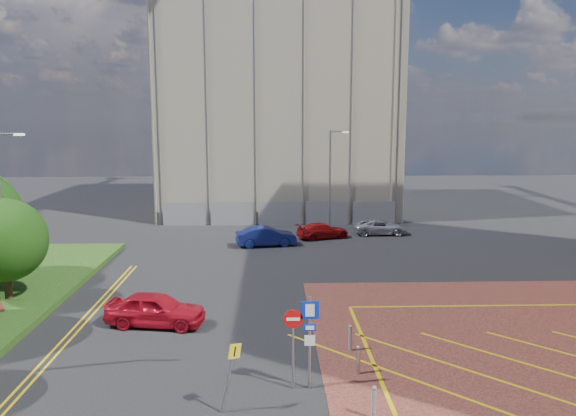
{
  "coord_description": "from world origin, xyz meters",
  "views": [
    {
      "loc": [
        -0.78,
        -16.6,
        8.99
      ],
      "look_at": [
        -0.09,
        5.07,
        5.48
      ],
      "focal_mm": 35.0,
      "sensor_mm": 36.0,
      "label": 1
    }
  ],
  "objects_px": {
    "tree_c": "(4,240)",
    "lamp_back": "(331,176)",
    "car_silver_back": "(380,227)",
    "sign_cluster": "(304,333)",
    "car_red_back": "(323,231)",
    "warning_sign": "(230,369)",
    "car_blue_back": "(266,236)",
    "car_red_left": "(156,309)",
    "lamp_left_far": "(2,204)"
  },
  "relations": [
    {
      "from": "tree_c",
      "to": "car_silver_back",
      "type": "height_order",
      "value": "tree_c"
    },
    {
      "from": "tree_c",
      "to": "car_silver_back",
      "type": "distance_m",
      "value": 26.69
    },
    {
      "from": "car_red_back",
      "to": "lamp_back",
      "type": "bearing_deg",
      "value": -34.18
    },
    {
      "from": "lamp_left_far",
      "to": "car_red_back",
      "type": "distance_m",
      "value": 22.02
    },
    {
      "from": "sign_cluster",
      "to": "warning_sign",
      "type": "height_order",
      "value": "sign_cluster"
    },
    {
      "from": "car_red_left",
      "to": "car_blue_back",
      "type": "relative_size",
      "value": 1.02
    },
    {
      "from": "tree_c",
      "to": "warning_sign",
      "type": "distance_m",
      "value": 15.65
    },
    {
      "from": "tree_c",
      "to": "sign_cluster",
      "type": "height_order",
      "value": "tree_c"
    },
    {
      "from": "lamp_back",
      "to": "car_red_back",
      "type": "xyz_separation_m",
      "value": [
        -0.93,
        -3.37,
        -3.78
      ]
    },
    {
      "from": "lamp_left_far",
      "to": "warning_sign",
      "type": "distance_m",
      "value": 17.89
    },
    {
      "from": "car_silver_back",
      "to": "tree_c",
      "type": "bearing_deg",
      "value": 126.58
    },
    {
      "from": "warning_sign",
      "to": "car_silver_back",
      "type": "distance_m",
      "value": 28.17
    },
    {
      "from": "tree_c",
      "to": "car_red_left",
      "type": "bearing_deg",
      "value": -21.42
    },
    {
      "from": "car_red_left",
      "to": "sign_cluster",
      "type": "bearing_deg",
      "value": -125.45
    },
    {
      "from": "lamp_back",
      "to": "sign_cluster",
      "type": "distance_m",
      "value": 27.38
    },
    {
      "from": "lamp_left_far",
      "to": "lamp_back",
      "type": "bearing_deg",
      "value": 40.86
    },
    {
      "from": "car_red_left",
      "to": "car_red_back",
      "type": "distance_m",
      "value": 19.79
    },
    {
      "from": "lamp_back",
      "to": "sign_cluster",
      "type": "height_order",
      "value": "lamp_back"
    },
    {
      "from": "warning_sign",
      "to": "car_blue_back",
      "type": "relative_size",
      "value": 0.53
    },
    {
      "from": "warning_sign",
      "to": "car_red_left",
      "type": "relative_size",
      "value": 0.52
    },
    {
      "from": "warning_sign",
      "to": "car_red_back",
      "type": "relative_size",
      "value": 0.57
    },
    {
      "from": "car_red_back",
      "to": "car_blue_back",
      "type": "bearing_deg",
      "value": 101.13
    },
    {
      "from": "warning_sign",
      "to": "car_blue_back",
      "type": "distance_m",
      "value": 22.71
    },
    {
      "from": "sign_cluster",
      "to": "warning_sign",
      "type": "distance_m",
      "value": 2.8
    },
    {
      "from": "sign_cluster",
      "to": "car_silver_back",
      "type": "relative_size",
      "value": 0.78
    },
    {
      "from": "sign_cluster",
      "to": "car_silver_back",
      "type": "height_order",
      "value": "sign_cluster"
    },
    {
      "from": "car_red_left",
      "to": "warning_sign",
      "type": "bearing_deg",
      "value": -144.07
    },
    {
      "from": "car_blue_back",
      "to": "warning_sign",
      "type": "bearing_deg",
      "value": 167.79
    },
    {
      "from": "tree_c",
      "to": "lamp_back",
      "type": "distance_m",
      "value": 25.19
    },
    {
      "from": "warning_sign",
      "to": "sign_cluster",
      "type": "bearing_deg",
      "value": 32.45
    },
    {
      "from": "car_red_left",
      "to": "lamp_left_far",
      "type": "bearing_deg",
      "value": 68.82
    },
    {
      "from": "lamp_back",
      "to": "car_red_left",
      "type": "distance_m",
      "value": 23.51
    },
    {
      "from": "tree_c",
      "to": "lamp_left_far",
      "type": "xyz_separation_m",
      "value": [
        -0.92,
        2.0,
        1.47
      ]
    },
    {
      "from": "sign_cluster",
      "to": "warning_sign",
      "type": "relative_size",
      "value": 1.42
    },
    {
      "from": "car_red_back",
      "to": "lamp_left_far",
      "type": "bearing_deg",
      "value": 106.99
    },
    {
      "from": "car_blue_back",
      "to": "car_red_back",
      "type": "distance_m",
      "value": 4.9
    },
    {
      "from": "tree_c",
      "to": "warning_sign",
      "type": "xyz_separation_m",
      "value": [
        11.48,
        -10.49,
        -1.76
      ]
    },
    {
      "from": "lamp_back",
      "to": "car_silver_back",
      "type": "height_order",
      "value": "lamp_back"
    },
    {
      "from": "warning_sign",
      "to": "car_red_back",
      "type": "bearing_deg",
      "value": 78.37
    },
    {
      "from": "lamp_left_far",
      "to": "sign_cluster",
      "type": "relative_size",
      "value": 2.5
    },
    {
      "from": "sign_cluster",
      "to": "car_blue_back",
      "type": "relative_size",
      "value": 0.76
    },
    {
      "from": "warning_sign",
      "to": "car_red_left",
      "type": "distance_m",
      "value": 8.4
    },
    {
      "from": "tree_c",
      "to": "car_red_back",
      "type": "xyz_separation_m",
      "value": [
        16.65,
        14.63,
        -2.62
      ]
    },
    {
      "from": "lamp_back",
      "to": "warning_sign",
      "type": "bearing_deg",
      "value": -102.09
    },
    {
      "from": "car_blue_back",
      "to": "car_silver_back",
      "type": "height_order",
      "value": "car_blue_back"
    },
    {
      "from": "sign_cluster",
      "to": "car_blue_back",
      "type": "distance_m",
      "value": 21.29
    },
    {
      "from": "lamp_back",
      "to": "car_silver_back",
      "type": "distance_m",
      "value": 5.68
    },
    {
      "from": "sign_cluster",
      "to": "car_red_back",
      "type": "distance_m",
      "value": 23.86
    },
    {
      "from": "sign_cluster",
      "to": "car_red_left",
      "type": "height_order",
      "value": "sign_cluster"
    },
    {
      "from": "lamp_left_far",
      "to": "tree_c",
      "type": "bearing_deg",
      "value": -65.29
    }
  ]
}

